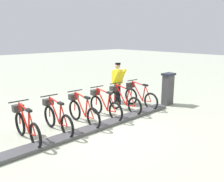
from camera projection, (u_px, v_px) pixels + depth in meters
name	position (u px, v px, depth m)	size (l,w,h in m)	color
ground_plane	(100.00, 128.00, 7.20)	(60.00, 60.00, 0.00)	#A8AD9A
dock_rail_base	(100.00, 126.00, 7.18)	(0.44, 6.23, 0.10)	#47474C
payment_kiosk	(168.00, 88.00, 9.45)	(0.36, 0.52, 1.28)	#38383D
bike_docked_0	(139.00, 96.00, 9.21)	(1.72, 0.54, 1.02)	black
bike_docked_1	(123.00, 100.00, 8.61)	(1.72, 0.54, 1.02)	black
bike_docked_2	(104.00, 105.00, 8.01)	(1.72, 0.54, 1.02)	black
bike_docked_3	(82.00, 111.00, 7.41)	(1.72, 0.54, 1.02)	black
bike_docked_4	(57.00, 117.00, 6.82)	(1.72, 0.54, 1.02)	black
bike_docked_5	(26.00, 125.00, 6.22)	(1.72, 0.54, 1.02)	black
worker_near_rack	(118.00, 82.00, 9.58)	(0.50, 0.68, 1.66)	white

